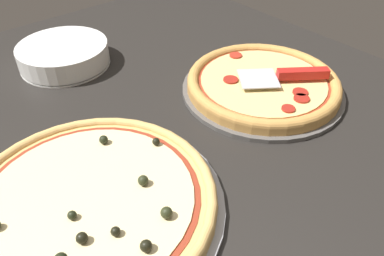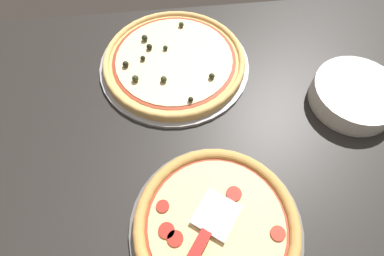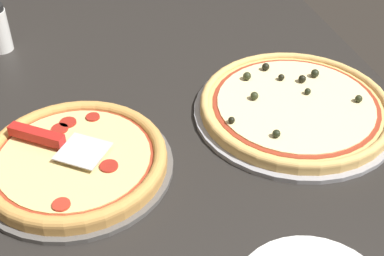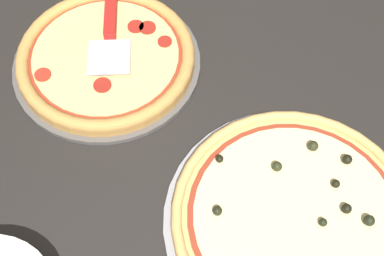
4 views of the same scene
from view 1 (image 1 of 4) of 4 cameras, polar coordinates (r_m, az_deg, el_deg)
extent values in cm
cube|color=black|center=(75.91, 3.90, -1.80)|extent=(152.15, 107.87, 3.60)
cylinder|color=#565451|center=(87.74, 10.62, 5.75)|extent=(36.63, 36.63, 1.00)
cylinder|color=#C68E47|center=(87.00, 10.72, 6.51)|extent=(34.43, 34.43, 1.78)
torus|color=#C68E47|center=(86.54, 10.79, 7.01)|extent=(34.43, 34.43, 2.51)
cylinder|color=maroon|center=(86.50, 10.80, 7.05)|extent=(29.93, 29.93, 0.15)
cylinder|color=#E5C67A|center=(86.43, 10.81, 7.12)|extent=(28.23, 28.23, 0.40)
cylinder|color=#AD2D1E|center=(94.98, 6.67, 10.94)|extent=(3.10, 3.10, 0.40)
cylinder|color=maroon|center=(83.49, 16.17, 5.26)|extent=(3.27, 3.27, 0.40)
cylinder|color=maroon|center=(81.55, 16.36, 4.34)|extent=(3.34, 3.34, 0.40)
cylinder|color=maroon|center=(77.79, 14.46, 2.88)|extent=(2.78, 2.78, 0.40)
cylinder|color=maroon|center=(84.92, 5.92, 7.34)|extent=(3.35, 3.35, 0.40)
cylinder|color=#939399|center=(62.82, -15.15, -11.63)|extent=(42.83, 42.83, 1.00)
cylinder|color=#DBAD60|center=(61.83, -15.36, -10.84)|extent=(40.26, 40.26, 1.67)
torus|color=#DBAD60|center=(61.21, -15.49, -10.33)|extent=(40.26, 40.26, 1.81)
cylinder|color=maroon|center=(61.15, -15.51, -10.29)|extent=(35.00, 35.00, 0.15)
cylinder|color=beige|center=(61.06, -15.53, -10.21)|extent=(33.01, 33.01, 0.40)
sphere|color=black|center=(58.36, -17.81, -12.53)|extent=(1.37, 1.37, 1.37)
sphere|color=#282D19|center=(55.81, -3.91, -12.75)|extent=(1.81, 1.81, 1.81)
sphere|color=#282D19|center=(60.38, -7.46, -7.93)|extent=(1.72, 1.72, 1.72)
sphere|color=black|center=(55.33, -16.44, -15.78)|extent=(1.67, 1.67, 1.67)
sphere|color=black|center=(55.05, -11.58, -15.18)|extent=(1.41, 1.41, 1.41)
sphere|color=black|center=(67.19, -5.50, -2.07)|extent=(1.37, 1.37, 1.37)
sphere|color=black|center=(52.88, -7.02, -17.40)|extent=(1.71, 1.71, 1.71)
sphere|color=black|center=(68.96, -13.33, -1.74)|extent=(1.59, 1.59, 1.59)
cube|color=#B7B7BC|center=(84.71, 10.06, 7.45)|extent=(11.48, 11.54, 0.24)
cube|color=red|center=(87.07, 16.54, 7.97)|extent=(8.61, 10.46, 2.00)
cylinder|color=white|center=(102.21, -18.65, 9.30)|extent=(22.30, 22.30, 0.70)
cylinder|color=white|center=(101.89, -18.73, 9.64)|extent=(22.30, 22.30, 0.70)
cylinder|color=white|center=(101.57, -18.82, 9.98)|extent=(22.30, 22.30, 0.70)
cylinder|color=white|center=(101.26, -18.90, 10.33)|extent=(22.30, 22.30, 0.70)
cylinder|color=white|center=(100.95, -18.98, 10.67)|extent=(22.30, 22.30, 0.70)
cylinder|color=white|center=(100.64, -19.06, 11.02)|extent=(22.30, 22.30, 0.70)
cylinder|color=white|center=(100.33, -19.15, 11.37)|extent=(22.30, 22.30, 0.70)
cylinder|color=white|center=(100.03, -19.23, 11.72)|extent=(22.30, 22.30, 0.70)
camera|label=2|loc=(0.84, 32.73, 47.41)|focal=28.00mm
camera|label=3|loc=(1.36, -21.88, 46.24)|focal=50.00mm
camera|label=4|loc=(0.81, -68.15, 49.29)|focal=50.00mm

